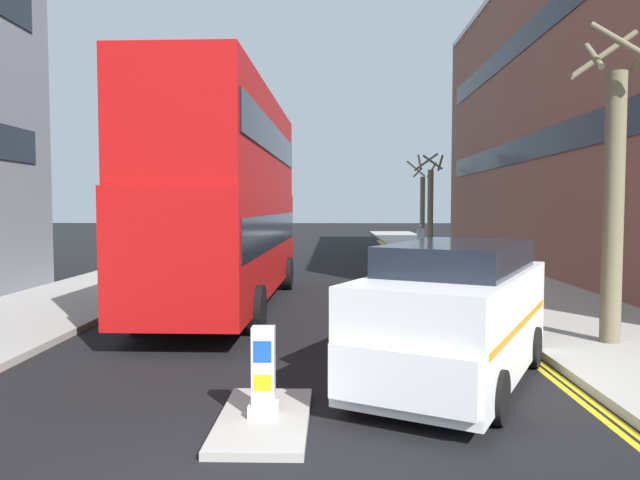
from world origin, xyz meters
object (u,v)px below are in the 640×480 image
Objects in this scene: keep_left_bollard at (263,375)px; taxi_minivan at (454,314)px; double_decker_bus_away at (228,193)px; pedestrian_far at (421,240)px.

taxi_minivan is at bearing 32.21° from keep_left_bollard.
double_decker_bus_away is at bearing 102.88° from keep_left_bollard.
pedestrian_far is (5.24, 22.84, 0.38)m from keep_left_bollard.
keep_left_bollard is at bearing -102.91° from pedestrian_far.
double_decker_bus_away is 6.70× the size of pedestrian_far.
double_decker_bus_away is 16.17m from pedestrian_far.
double_decker_bus_away reaches higher than keep_left_bollard.
pedestrian_far reaches higher than keep_left_bollard.
keep_left_bollard is 3.17m from taxi_minivan.
taxi_minivan is 3.17× the size of pedestrian_far.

